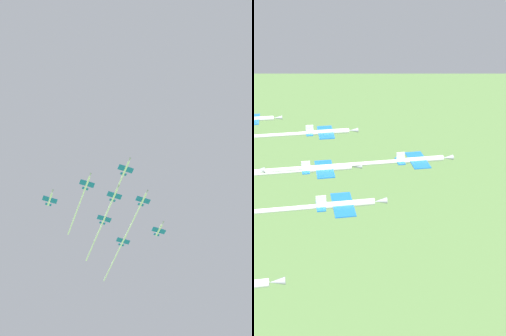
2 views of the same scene
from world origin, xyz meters
The scene contains 8 objects.
jet_lead centered at (-7.01, -11.53, 192.34)m, with size 41.42×32.07×2.78m.
jet_port_inner centered at (-34.18, -8.30, 193.38)m, with size 42.41×32.83×2.78m.
jet_starboard_inner centered at (-11.25, -38.82, 192.91)m, with size 43.08×33.34×2.78m.
jet_port_outer centered at (-20.78, -22.07, 191.81)m, with size 34.17×26.52×2.78m.
jet_starboard_outer centered at (-50.63, 3.14, 191.65)m, with size 12.05×10.42×2.78m.
jet_center_rear centered at (-4.22, -57.47, 191.18)m, with size 12.05×10.42×2.78m.
jet_port_trail centered at (-39.91, -36.72, 192.56)m, with size 40.34×31.24×2.78m.
jet_starboard_trail centered at (-64.15, -31.25, 193.64)m, with size 41.60×32.21×2.78m.
Camera 1 is at (112.70, 30.04, 1.94)m, focal length 38.74 mm.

